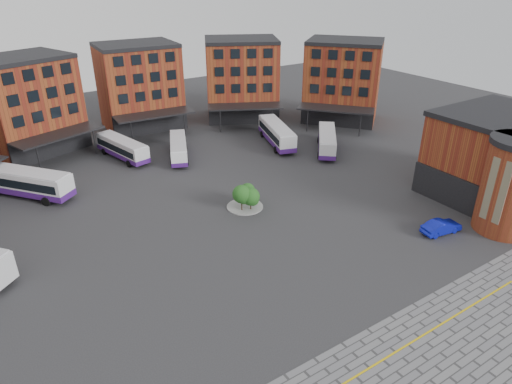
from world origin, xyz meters
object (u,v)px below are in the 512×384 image
bus_b (25,182)px  bus_e (277,133)px  bus_d (178,148)px  blue_car (441,227)px  tree_island (247,196)px  bus_f (327,141)px  bus_c (122,148)px

bus_b → bus_e: 37.46m
bus_d → blue_car: bus_d is taller
tree_island → bus_b: bus_b is taller
bus_e → bus_f: bearing=-36.3°
bus_b → bus_c: bearing=-16.5°
bus_b → bus_d: (21.53, 1.41, -0.37)m
bus_c → bus_f: (27.95, -14.54, 0.01)m
bus_c → bus_f: size_ratio=1.12×
bus_e → bus_b: bearing=-165.1°
tree_island → bus_d: size_ratio=0.43×
bus_b → bus_d: bearing=-34.8°
bus_f → blue_car: bus_f is taller
bus_e → bus_f: (4.87, -6.76, -0.15)m
bus_d → bus_e: bus_e is taller
blue_car → bus_f: bearing=-4.5°
tree_island → bus_d: 19.55m
bus_b → bus_f: bus_b is taller
bus_c → bus_d: (7.21, -4.42, -0.12)m
bus_f → blue_car: bearing=-63.2°
tree_island → blue_car: tree_island is taller
tree_island → bus_d: tree_island is taller
bus_f → blue_car: (-6.06, -25.77, -0.91)m
blue_car → bus_e: bearing=6.6°
bus_b → blue_car: bus_b is taller
tree_island → bus_e: 22.73m
bus_c → bus_e: bearing=-31.6°
bus_e → blue_car: bearing=-74.2°
tree_island → bus_e: bearing=45.4°
blue_car → bus_d: bearing=31.0°
bus_b → blue_car: bearing=-82.2°
bus_c → blue_car: size_ratio=2.42×
bus_b → blue_car: 50.03m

